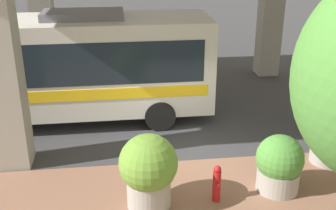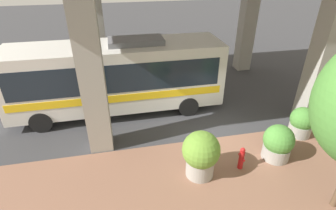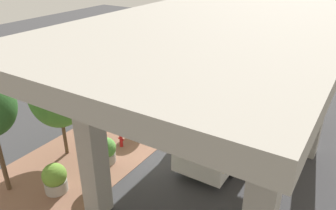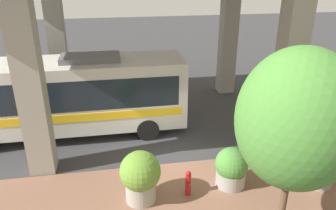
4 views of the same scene
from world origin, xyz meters
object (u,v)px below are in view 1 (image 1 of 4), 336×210
fire_hydrant (217,183)px  planter_front (148,170)px  bus (55,64)px  planter_extra (329,140)px  planter_back (279,164)px

fire_hydrant → planter_front: 1.67m
bus → planter_extra: bearing=-116.9°
bus → fire_hydrant: size_ratio=10.60×
planter_front → planter_back: size_ratio=1.23×
bus → planter_extra: size_ratio=7.44×
bus → planter_back: (-5.08, -5.82, -1.28)m
planter_back → planter_extra: planter_back is taller
planter_front → planter_extra: (1.42, -5.11, -0.28)m
planter_front → planter_back: bearing=-85.4°
fire_hydrant → planter_back: planter_back is taller
fire_hydrant → planter_extra: (1.44, -3.50, 0.19)m
fire_hydrant → planter_extra: planter_extra is taller
planter_extra → planter_front: bearing=105.6°
bus → planter_back: size_ratio=6.90×
fire_hydrant → bus: bearing=38.1°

